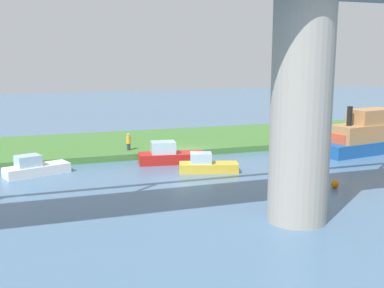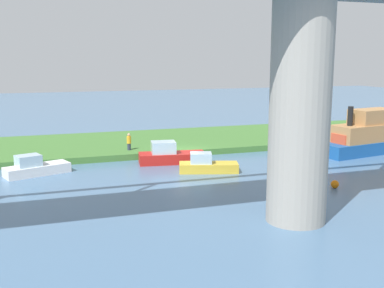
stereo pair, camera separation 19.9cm
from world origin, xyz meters
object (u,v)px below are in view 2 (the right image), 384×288
(person_on_bank, at_px, (129,142))
(marker_buoy, at_px, (335,184))
(bridge_pylon, at_px, (300,112))
(motorboat_white, at_px, (170,155))
(motorboat_red, at_px, (207,165))
(houseboat_blue, at_px, (365,136))
(mooring_post, at_px, (271,140))
(riverboat_paddlewheel, at_px, (35,168))

(person_on_bank, relative_size, marker_buoy, 2.78)
(bridge_pylon, bearing_deg, motorboat_white, -80.63)
(motorboat_red, bearing_deg, person_on_bank, -59.72)
(motorboat_red, bearing_deg, motorboat_white, -64.87)
(houseboat_blue, distance_m, motorboat_red, 15.12)
(mooring_post, relative_size, motorboat_white, 0.14)
(houseboat_blue, bearing_deg, bridge_pylon, 41.83)
(riverboat_paddlewheel, bearing_deg, mooring_post, -171.46)
(riverboat_paddlewheel, bearing_deg, houseboat_blue, 177.86)
(houseboat_blue, xyz_separation_m, motorboat_white, (16.63, -1.61, -0.91))
(bridge_pylon, height_order, riverboat_paddlewheel, bridge_pylon)
(motorboat_red, bearing_deg, bridge_pylon, 93.67)
(motorboat_white, bearing_deg, marker_buoy, 127.73)
(mooring_post, xyz_separation_m, motorboat_red, (8.24, 5.92, -0.39))
(riverboat_paddlewheel, distance_m, motorboat_white, 9.85)
(houseboat_blue, bearing_deg, riverboat_paddlewheel, -2.14)
(motorboat_red, xyz_separation_m, riverboat_paddlewheel, (11.51, -2.96, 0.02))
(houseboat_blue, distance_m, motorboat_white, 16.73)
(mooring_post, height_order, houseboat_blue, houseboat_blue)
(mooring_post, xyz_separation_m, marker_buoy, (2.16, 12.37, -0.63))
(mooring_post, distance_m, marker_buoy, 12.57)
(person_on_bank, xyz_separation_m, houseboat_blue, (-19.12, 5.16, 0.31))
(bridge_pylon, distance_m, mooring_post, 18.89)
(motorboat_red, height_order, motorboat_white, motorboat_white)
(bridge_pylon, height_order, motorboat_red, bridge_pylon)
(bridge_pylon, height_order, person_on_bank, bridge_pylon)
(person_on_bank, xyz_separation_m, motorboat_white, (-2.49, 3.56, -0.60))
(motorboat_red, bearing_deg, marker_buoy, 133.32)
(bridge_pylon, relative_size, houseboat_blue, 1.30)
(mooring_post, height_order, riverboat_paddlewheel, riverboat_paddlewheel)
(motorboat_white, bearing_deg, houseboat_blue, 174.48)
(mooring_post, distance_m, motorboat_red, 10.15)
(motorboat_white, bearing_deg, riverboat_paddlewheel, 3.61)
(riverboat_paddlewheel, relative_size, motorboat_white, 0.87)
(bridge_pylon, bearing_deg, person_on_bank, -74.84)
(houseboat_blue, height_order, riverboat_paddlewheel, houseboat_blue)
(mooring_post, bearing_deg, bridge_pylon, 65.71)
(marker_buoy, bearing_deg, bridge_pylon, 38.93)
(mooring_post, bearing_deg, motorboat_red, 35.73)
(mooring_post, bearing_deg, marker_buoy, 80.10)
(motorboat_red, bearing_deg, houseboat_blue, -172.50)
(mooring_post, relative_size, marker_buoy, 1.52)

